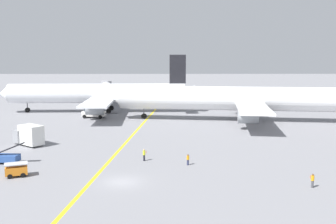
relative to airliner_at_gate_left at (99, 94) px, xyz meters
name	(u,v)px	position (x,y,z in m)	size (l,w,h in m)	color
ground_plane	(122,182)	(12.49, -58.66, -5.03)	(600.00, 600.00, 0.00)	gray
taxiway_stripe	(111,160)	(9.74, -48.66, -5.02)	(0.50, 120.00, 0.01)	yellow
airliner_at_gate_left	(99,94)	(0.00, 0.00, 0.00)	(52.65, 47.77, 15.48)	white
airliner_being_pushed	(239,99)	(34.98, -14.64, 0.13)	(60.68, 40.37, 15.10)	white
pushback_tug	(93,113)	(0.10, -9.83, -3.82)	(8.82, 3.47, 2.87)	white
gse_baggage_cart_near_cluster	(16,170)	(-0.90, -56.44, -4.16)	(3.10, 2.41, 1.71)	orange
gse_belt_loader_portside	(5,157)	(-4.90, -50.30, -4.20)	(5.00, 2.11, 3.02)	#2D5199
gse_catering_truck_tall	(29,135)	(-5.34, -39.33, -3.27)	(6.09, 5.47, 3.50)	gray
ground_crew_wing_walker_right	(144,155)	(14.65, -49.35, -4.11)	(0.50, 0.36, 1.74)	black
ground_crew_marshaller_foreground	(188,159)	(20.81, -51.57, -4.23)	(0.36, 0.36, 1.54)	#2D3351
ground_crew_ramp_agent_by_cones	(313,180)	(34.45, -60.91, -4.16)	(0.50, 0.36, 1.67)	#4C4C51
jet_bridge	(107,87)	(-1.95, 28.18, -0.52)	(7.50, 23.28, 6.29)	#B7B7BC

